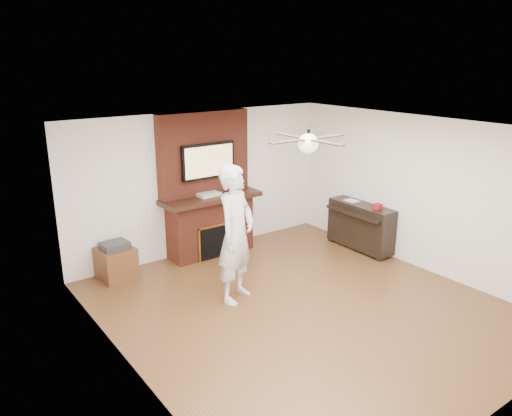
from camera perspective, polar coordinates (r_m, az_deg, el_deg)
room_shell at (r=6.69m, az=5.70°, el=-1.74°), size 5.36×5.86×2.86m
fireplace at (r=8.73m, az=-5.50°, el=1.02°), size 1.78×0.64×2.50m
tv at (r=8.53m, az=-5.47°, el=5.38°), size 1.00×0.08×0.60m
ceiling_fan at (r=6.42m, az=5.99°, el=7.43°), size 1.21×1.21×0.31m
person at (r=7.01m, az=-2.31°, el=-3.02°), size 0.87×0.77×1.98m
side_table at (r=8.21m, az=-15.69°, el=-5.92°), size 0.57×0.57×0.60m
piano at (r=9.20m, az=11.85°, el=-1.95°), size 0.49×1.31×0.94m
cable_box at (r=8.60m, az=-5.40°, el=1.56°), size 0.40×0.25×0.06m
candle_orange at (r=8.72m, az=-5.79°, el=-5.51°), size 0.07×0.07×0.12m
candle_green at (r=8.86m, az=-4.41°, el=-5.25°), size 0.07×0.07×0.08m
candle_cream at (r=8.88m, az=-4.61°, el=-5.15°), size 0.07×0.07×0.09m
candle_blue at (r=8.97m, az=-3.00°, el=-4.93°), size 0.06×0.06×0.08m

